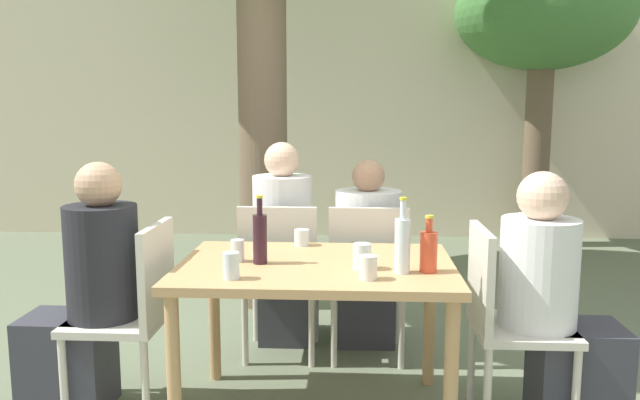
{
  "coord_description": "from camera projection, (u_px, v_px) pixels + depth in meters",
  "views": [
    {
      "loc": [
        0.18,
        -2.8,
        1.46
      ],
      "look_at": [
        0.0,
        0.3,
        1.0
      ],
      "focal_mm": 35.0,
      "sensor_mm": 36.0,
      "label": 1
    }
  ],
  "objects": [
    {
      "name": "patio_chair_2",
      "position": [
        280.0,
        271.0,
        3.59
      ],
      "size": [
        0.44,
        0.44,
        0.92
      ],
      "rotation": [
        0.0,
        0.0,
        3.14
      ],
      "color": "beige",
      "rests_on": "ground_plane"
    },
    {
      "name": "patio_chair_0",
      "position": [
        135.0,
        306.0,
        2.97
      ],
      "size": [
        0.44,
        0.44,
        0.92
      ],
      "rotation": [
        0.0,
        0.0,
        -1.57
      ],
      "color": "beige",
      "rests_on": "ground_plane"
    },
    {
      "name": "person_seated_1",
      "position": [
        557.0,
        313.0,
        2.85
      ],
      "size": [
        0.58,
        0.35,
        1.18
      ],
      "rotation": [
        0.0,
        0.0,
        1.57
      ],
      "color": "#383842",
      "rests_on": "ground_plane"
    },
    {
      "name": "drinking_glass_3",
      "position": [
        231.0,
        266.0,
        2.61
      ],
      "size": [
        0.07,
        0.07,
        0.11
      ],
      "color": "silver",
      "rests_on": "dining_table_front"
    },
    {
      "name": "drinking_glass_4",
      "position": [
        302.0,
        237.0,
        3.24
      ],
      "size": [
        0.08,
        0.08,
        0.08
      ],
      "color": "silver",
      "rests_on": "dining_table_front"
    },
    {
      "name": "drinking_glass_1",
      "position": [
        237.0,
        251.0,
        2.9
      ],
      "size": [
        0.06,
        0.06,
        0.1
      ],
      "color": "white",
      "rests_on": "dining_table_front"
    },
    {
      "name": "drinking_glass_0",
      "position": [
        368.0,
        268.0,
        2.6
      ],
      "size": [
        0.08,
        0.08,
        0.1
      ],
      "color": "silver",
      "rests_on": "dining_table_front"
    },
    {
      "name": "patio_chair_3",
      "position": [
        368.0,
        273.0,
        3.56
      ],
      "size": [
        0.44,
        0.44,
        0.92
      ],
      "rotation": [
        0.0,
        0.0,
        3.14
      ],
      "color": "beige",
      "rests_on": "ground_plane"
    },
    {
      "name": "dining_table_front",
      "position": [
        316.0,
        282.0,
        2.9
      ],
      "size": [
        1.27,
        0.87,
        0.75
      ],
      "color": "tan",
      "rests_on": "ground_plane"
    },
    {
      "name": "person_seated_3",
      "position": [
        367.0,
        263.0,
        3.8
      ],
      "size": [
        0.39,
        0.59,
        1.16
      ],
      "rotation": [
        0.0,
        0.0,
        3.14
      ],
      "color": "#383842",
      "rests_on": "ground_plane"
    },
    {
      "name": "cafe_building_wall",
      "position": [
        340.0,
        113.0,
        7.03
      ],
      "size": [
        10.0,
        0.08,
        2.8
      ],
      "color": "beige",
      "rests_on": "ground_plane"
    },
    {
      "name": "water_bottle_1",
      "position": [
        402.0,
        244.0,
        2.69
      ],
      "size": [
        0.07,
        0.07,
        0.33
      ],
      "color": "silver",
      "rests_on": "dining_table_front"
    },
    {
      "name": "patio_chair_1",
      "position": [
        504.0,
        313.0,
        2.87
      ],
      "size": [
        0.44,
        0.44,
        0.92
      ],
      "rotation": [
        0.0,
        0.0,
        1.57
      ],
      "color": "beige",
      "rests_on": "ground_plane"
    },
    {
      "name": "wine_bottle_0",
      "position": [
        260.0,
        237.0,
        2.86
      ],
      "size": [
        0.07,
        0.07,
        0.32
      ],
      "color": "#331923",
      "rests_on": "dining_table_front"
    },
    {
      "name": "person_seated_0",
      "position": [
        86.0,
        302.0,
        2.98
      ],
      "size": [
        0.57,
        0.34,
        1.22
      ],
      "rotation": [
        0.0,
        0.0,
        -1.57
      ],
      "color": "#383842",
      "rests_on": "ground_plane"
    },
    {
      "name": "drinking_glass_2",
      "position": [
        362.0,
        256.0,
        2.77
      ],
      "size": [
        0.08,
        0.08,
        0.12
      ],
      "color": "silver",
      "rests_on": "dining_table_front"
    },
    {
      "name": "tree_far",
      "position": [
        544.0,
        18.0,
        6.36
      ],
      "size": [
        1.79,
        1.79,
        3.01
      ],
      "color": "brown",
      "rests_on": "ground_plane"
    },
    {
      "name": "person_seated_2",
      "position": [
        284.0,
        255.0,
        3.82
      ],
      "size": [
        0.35,
        0.57,
        1.26
      ],
      "rotation": [
        0.0,
        0.0,
        3.14
      ],
      "color": "#383842",
      "rests_on": "ground_plane"
    },
    {
      "name": "soda_bottle_2",
      "position": [
        429.0,
        250.0,
        2.71
      ],
      "size": [
        0.08,
        0.08,
        0.25
      ],
      "color": "#DB4C2D",
      "rests_on": "dining_table_front"
    }
  ]
}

